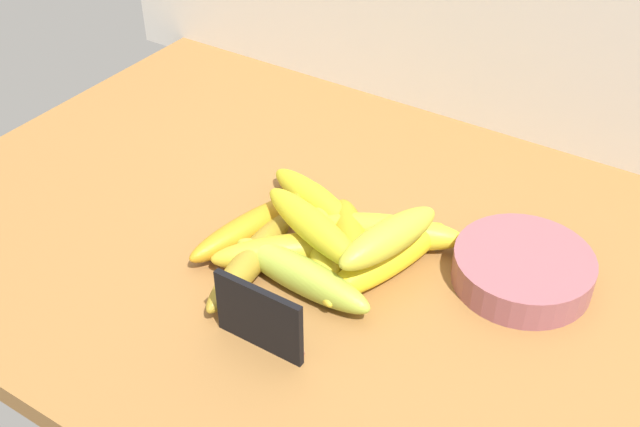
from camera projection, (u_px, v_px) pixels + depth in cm
name	position (u px, v px, depth cm)	size (l,w,h in cm)	color
counter_top	(315.00, 250.00, 101.24)	(110.00, 76.00, 3.00)	olive
chalkboard_sign	(259.00, 319.00, 83.62)	(11.00, 1.80, 8.40)	black
fruit_bowl	(523.00, 269.00, 92.98)	(16.71, 16.71, 3.99)	#8F4F57
banana_0	(351.00, 237.00, 97.62)	(15.28, 4.16, 4.16)	#B4951C
banana_1	(290.00, 250.00, 95.57)	(19.82, 4.23, 4.23)	gold
banana_2	(253.00, 226.00, 99.70)	(19.85, 3.87, 3.87)	#BA8419
banana_3	(317.00, 202.00, 103.70)	(18.09, 4.05, 4.05)	gold
banana_4	(387.00, 260.00, 94.11)	(20.30, 4.24, 4.24)	yellow
banana_5	(324.00, 252.00, 95.50)	(19.15, 3.95, 3.95)	gold
banana_6	(339.00, 221.00, 100.66)	(19.88, 3.69, 3.69)	gold
banana_7	(252.00, 259.00, 94.67)	(20.46, 3.70, 3.70)	olive
banana_8	(300.00, 274.00, 91.88)	(19.87, 4.38, 4.38)	#9BAE38
banana_9	(389.00, 231.00, 98.41)	(19.10, 4.32, 4.32)	yellow
banana_10	(389.00, 238.00, 90.75)	(15.45, 4.26, 4.26)	gold
banana_11	(313.00, 227.00, 93.13)	(18.36, 3.91, 3.91)	gold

